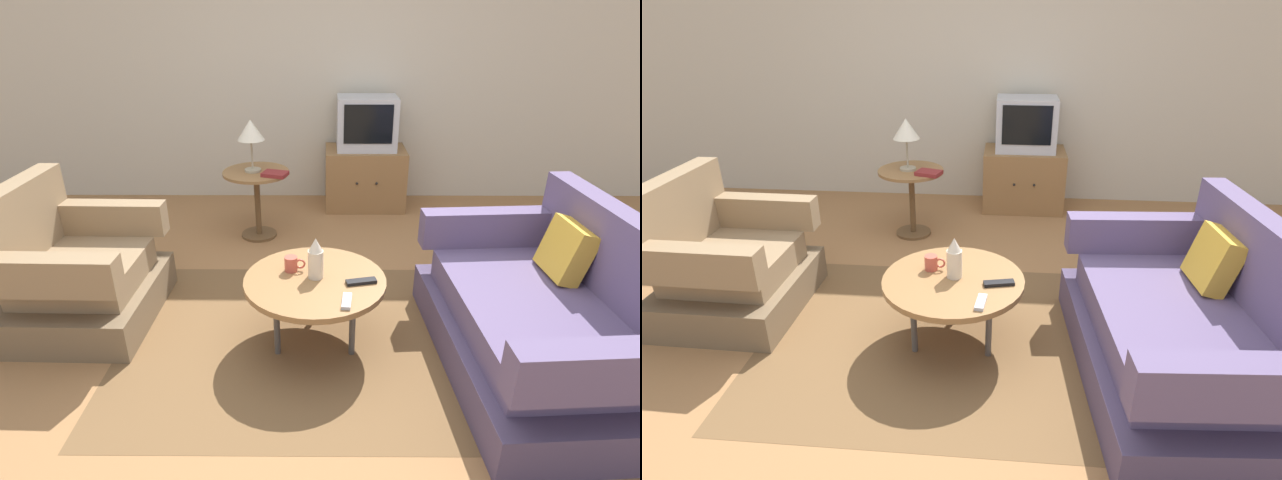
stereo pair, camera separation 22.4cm
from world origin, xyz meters
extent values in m
plane|color=olive|center=(0.00, 0.00, 0.00)|extent=(16.00, 16.00, 0.00)
cube|color=#BCB29E|center=(0.00, 2.49, 1.35)|extent=(9.00, 0.12, 2.70)
cube|color=brown|center=(0.02, -0.09, 0.00)|extent=(2.31, 1.75, 0.00)
cube|color=brown|center=(-1.43, 0.15, 0.12)|extent=(0.84, 0.96, 0.24)
cube|color=#846B4C|center=(-1.43, 0.15, 0.33)|extent=(0.70, 0.68, 0.18)
cube|color=#846B4C|center=(-1.77, 0.16, 0.65)|extent=(0.16, 0.95, 0.47)
cube|color=#846B4C|center=(-1.44, -0.25, 0.53)|extent=(0.83, 0.16, 0.22)
cube|color=#846B4C|center=(-1.42, 0.55, 0.53)|extent=(0.83, 0.16, 0.22)
cube|color=#4B3E5C|center=(1.21, -0.31, 0.12)|extent=(1.04, 1.60, 0.24)
cube|color=#5B4C70|center=(1.21, -0.31, 0.33)|extent=(0.88, 1.31, 0.18)
cube|color=#5B4C70|center=(1.62, -0.29, 0.65)|extent=(0.24, 1.55, 0.47)
cube|color=#5B4C70|center=(1.17, 0.39, 0.54)|extent=(0.95, 0.20, 0.24)
cube|color=#5B4C70|center=(1.26, -1.01, 0.54)|extent=(0.95, 0.20, 0.24)
cube|color=gold|center=(1.45, -0.03, 0.58)|extent=(0.22, 0.33, 0.34)
cylinder|color=olive|center=(0.02, -0.09, 0.41)|extent=(0.82, 0.82, 0.04)
cylinder|color=#4C4742|center=(0.03, 0.17, 0.19)|extent=(0.04, 0.04, 0.39)
cylinder|color=#4C4742|center=(-0.20, -0.22, 0.19)|extent=(0.04, 0.04, 0.39)
cylinder|color=#4C4742|center=(0.23, -0.23, 0.19)|extent=(0.04, 0.04, 0.39)
cylinder|color=olive|center=(-0.50, 1.41, 0.58)|extent=(0.55, 0.55, 0.02)
cylinder|color=brown|center=(-0.50, 1.41, 0.28)|extent=(0.05, 0.05, 0.56)
cylinder|color=brown|center=(-0.50, 1.41, 0.01)|extent=(0.30, 0.30, 0.02)
cube|color=olive|center=(0.47, 2.14, 0.29)|extent=(0.77, 0.49, 0.58)
sphere|color=black|center=(0.38, 1.88, 0.32)|extent=(0.02, 0.02, 0.02)
sphere|color=black|center=(0.57, 1.88, 0.32)|extent=(0.02, 0.02, 0.02)
cube|color=#B7B7BC|center=(0.47, 2.15, 0.83)|extent=(0.56, 0.38, 0.49)
cube|color=black|center=(0.47, 1.96, 0.86)|extent=(0.45, 0.01, 0.35)
cylinder|color=#9E937A|center=(-0.52, 1.41, 0.60)|extent=(0.14, 0.14, 0.02)
cylinder|color=#9E937A|center=(-0.52, 1.41, 0.73)|extent=(0.02, 0.02, 0.24)
cone|color=beige|center=(-0.52, 1.41, 0.94)|extent=(0.22, 0.22, 0.16)
cylinder|color=beige|center=(0.02, -0.07, 0.51)|extent=(0.09, 0.09, 0.17)
cone|color=beige|center=(0.02, -0.07, 0.63)|extent=(0.08, 0.08, 0.08)
cylinder|color=#B74C3D|center=(-0.12, 0.01, 0.47)|extent=(0.08, 0.08, 0.09)
torus|color=#B74C3D|center=(-0.07, 0.01, 0.47)|extent=(0.06, 0.01, 0.06)
cube|color=black|center=(0.28, -0.14, 0.43)|extent=(0.18, 0.09, 0.02)
cube|color=#B2B2B7|center=(0.19, -0.34, 0.43)|extent=(0.06, 0.15, 0.02)
cube|color=maroon|center=(-0.33, 1.29, 0.60)|extent=(0.23, 0.20, 0.03)
camera|label=1|loc=(0.06, -2.58, 1.85)|focal=28.00mm
camera|label=2|loc=(0.29, -2.57, 1.85)|focal=28.00mm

